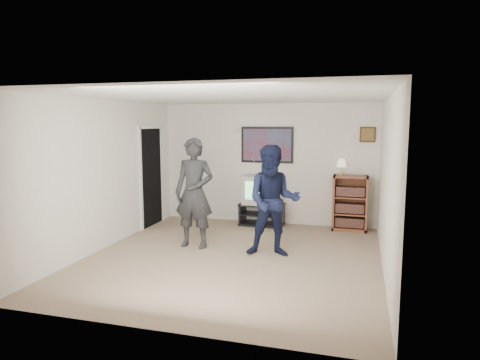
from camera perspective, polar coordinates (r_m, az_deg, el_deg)
The scene contains 13 objects.
room_shell at distance 6.91m, azimuth -0.12°, elevation 0.48°, with size 4.51×5.00×2.51m.
media_stand at distance 8.90m, azimuth 2.94°, elevation -4.58°, with size 0.91×0.52×0.45m.
crt_television at distance 8.80m, azimuth 2.87°, elevation -1.28°, with size 0.69×0.59×0.59m, color #A6A5A0, non-canonical shape.
bookshelf at distance 8.67m, azimuth 14.46°, elevation -3.00°, with size 0.66×0.38×1.09m, color brown, non-canonical shape.
table_lamp at distance 8.62m, azimuth 13.39°, elevation 1.68°, with size 0.20×0.20×0.31m, color beige, non-canonical shape.
person_tall at distance 7.26m, azimuth -6.12°, elevation -1.72°, with size 0.68×0.45×1.87m, color #242426.
person_short at distance 6.77m, azimuth 4.45°, elevation -2.81°, with size 0.86×0.67×1.77m, color black.
controller_left at distance 7.42m, azimuth -5.17°, elevation 0.98°, with size 0.04×0.12×0.04m, color white.
controller_right at distance 6.93m, azimuth 4.38°, elevation -0.86°, with size 0.03×0.12×0.03m, color white.
poster at distance 8.93m, azimuth 3.63°, elevation 4.70°, with size 1.10×0.03×0.75m, color black.
air_vent at distance 9.06m, azimuth 0.23°, elevation 6.65°, with size 0.28×0.02×0.14m, color white.
small_picture at distance 8.73m, azimuth 16.66°, elevation 5.83°, with size 0.30×0.03×0.30m, color #381F12.
doorway at distance 8.93m, azimuth -11.80°, elevation 0.36°, with size 0.03×0.85×2.00m, color black.
Camera 1 is at (1.88, -6.25, 2.12)m, focal length 32.00 mm.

